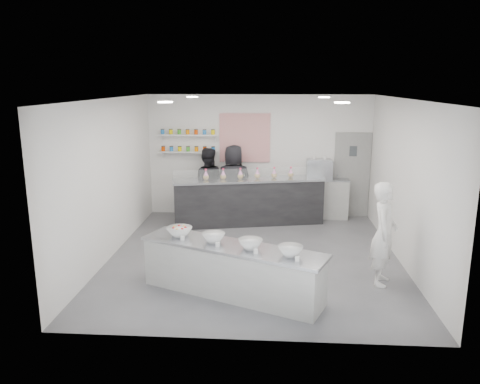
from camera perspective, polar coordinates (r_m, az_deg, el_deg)
name	(u,v)px	position (r m, az deg, el deg)	size (l,w,h in m)	color
floor	(254,257)	(9.13, 1.69, -7.88)	(6.00, 6.00, 0.00)	#515156
ceiling	(255,99)	(8.52, 1.82, 11.29)	(6.00, 6.00, 0.00)	white
back_wall	(259,156)	(11.65, 2.31, 4.41)	(5.50, 5.50, 0.00)	white
left_wall	(110,179)	(9.22, -15.60, 1.56)	(6.00, 6.00, 0.00)	white
right_wall	(405,183)	(9.03, 19.46, 1.05)	(6.00, 6.00, 0.00)	white
back_door	(352,175)	(11.87, 13.46, 2.01)	(0.88, 0.04, 2.10)	gray
pattern_panel	(245,138)	(11.58, 0.58, 6.62)	(1.25, 0.03, 1.20)	#D44248
jar_shelf_lower	(188,152)	(11.72, -6.32, 4.89)	(1.45, 0.22, 0.04)	silver
jar_shelf_upper	(188,135)	(11.66, -6.37, 6.93)	(1.45, 0.22, 0.04)	silver
preserve_jars	(188,141)	(11.66, -6.37, 6.23)	(1.45, 0.10, 0.56)	#D83E00
downlight_0	(165,102)	(7.71, -9.10, 10.77)	(0.24, 0.24, 0.02)	white
downlight_1	(342,103)	(7.60, 12.34, 10.60)	(0.24, 0.24, 0.02)	white
downlight_2	(192,97)	(10.26, -5.84, 11.46)	(0.24, 0.24, 0.02)	white
downlight_3	(324,97)	(10.17, 10.22, 11.30)	(0.24, 0.24, 0.02)	white
prep_counter	(232,270)	(7.45, -1.02, -9.50)	(3.02, 0.69, 0.82)	#A5A5A1
back_bar	(249,201)	(11.01, 1.07, -1.17)	(3.53, 0.65, 1.09)	black
sneeze_guard	(251,175)	(10.56, 1.35, 2.08)	(3.48, 0.01, 0.30)	white
espresso_ledge	(321,198)	(11.70, 9.84, -0.77)	(1.33, 0.42, 0.98)	#A5A5A1
espresso_machine	(319,169)	(11.54, 9.62, 2.73)	(0.61, 0.42, 0.47)	#93969E
cup_stacks	(312,173)	(11.54, 8.76, 2.35)	(0.24, 0.24, 0.31)	tan
prep_bowls	(232,241)	(7.28, -1.04, -5.97)	(2.32, 0.47, 0.15)	white
label_cards	(243,254)	(6.84, 0.34, -7.60)	(2.01, 0.04, 0.07)	white
cookie_bags	(249,173)	(10.87, 1.09, 2.28)	(2.14, 0.14, 0.26)	#FF88DE
woman_prep	(384,234)	(8.05, 17.14, -4.89)	(0.63, 0.41, 1.73)	white
staff_left	(207,183)	(11.48, -4.02, 1.07)	(0.85, 0.66, 1.75)	black
staff_right	(234,182)	(11.32, -0.76, 1.17)	(0.90, 0.58, 1.84)	black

